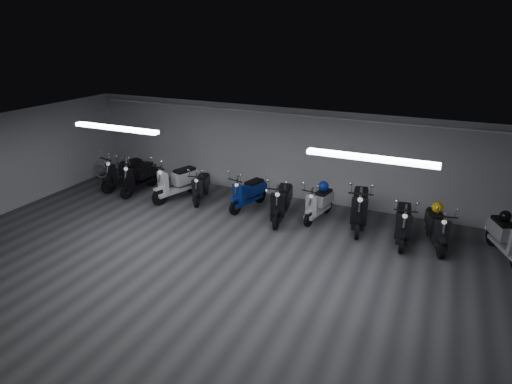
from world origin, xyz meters
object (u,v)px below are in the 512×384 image
at_px(scooter_3, 201,182).
at_px(scooter_10, 508,232).
at_px(helmet_2, 505,216).
at_px(scooter_9, 438,222).
at_px(helmet_0, 323,186).
at_px(scooter_1, 138,172).
at_px(bicycle, 114,164).
at_px(scooter_6, 319,199).
at_px(scooter_4, 248,188).
at_px(scooter_2, 176,177).
at_px(helmet_1, 437,208).
at_px(scooter_5, 282,196).
at_px(scooter_8, 404,217).
at_px(scooter_7, 360,201).
at_px(scooter_0, 124,168).

xyz_separation_m(scooter_3, scooter_10, (8.17, -0.05, 0.05)).
bearing_deg(helmet_2, scooter_9, -167.42).
bearing_deg(helmet_0, scooter_3, -173.80).
xyz_separation_m(scooter_1, bicycle, (-1.60, 0.65, -0.15)).
bearing_deg(scooter_6, scooter_4, -165.85).
xyz_separation_m(scooter_2, helmet_1, (7.39, 0.27, 0.19)).
relative_size(scooter_5, helmet_2, 7.17).
relative_size(scooter_8, scooter_9, 1.05).
bearing_deg(bicycle, scooter_7, -103.26).
bearing_deg(scooter_4, scooter_8, 10.60).
distance_m(scooter_5, scooter_8, 3.19).
bearing_deg(scooter_1, scooter_0, 170.90).
relative_size(scooter_4, helmet_0, 5.85).
xyz_separation_m(scooter_8, bicycle, (-9.71, 0.67, -0.12)).
distance_m(scooter_5, scooter_9, 3.96).
relative_size(scooter_3, helmet_2, 6.15).
bearing_deg(scooter_3, scooter_10, -17.41).
height_order(scooter_6, helmet_1, scooter_6).
bearing_deg(helmet_2, helmet_1, -176.76).
relative_size(scooter_3, helmet_1, 5.92).
xyz_separation_m(scooter_10, helmet_2, (-0.09, 0.23, 0.28)).
height_order(scooter_3, scooter_8, scooter_8).
xyz_separation_m(scooter_4, scooter_9, (5.13, -0.19, -0.01)).
bearing_deg(scooter_10, scooter_1, 159.34).
bearing_deg(scooter_4, bicycle, -169.90).
relative_size(scooter_0, helmet_2, 7.30).
xyz_separation_m(scooter_0, scooter_5, (5.62, -0.18, -0.01)).
bearing_deg(bicycle, scooter_9, -104.26).
relative_size(scooter_10, helmet_2, 6.71).
distance_m(scooter_2, helmet_2, 8.85).
xyz_separation_m(scooter_5, scooter_8, (3.19, 0.04, -0.03)).
height_order(scooter_0, scooter_2, scooter_2).
xyz_separation_m(scooter_2, scooter_7, (5.54, 0.30, 0.02)).
bearing_deg(scooter_6, helmet_0, 90.00).
height_order(scooter_1, helmet_0, scooter_1).
distance_m(scooter_7, scooter_8, 1.19).
bearing_deg(helmet_1, scooter_9, -75.34).
height_order(scooter_4, scooter_7, scooter_7).
xyz_separation_m(scooter_2, scooter_5, (3.49, -0.09, -0.04)).
relative_size(scooter_0, scooter_9, 1.11).
bearing_deg(scooter_9, scooter_3, 164.19).
distance_m(scooter_1, scooter_10, 10.36).
height_order(scooter_2, scooter_9, scooter_2).
bearing_deg(scooter_0, scooter_2, 10.71).
bearing_deg(scooter_3, scooter_1, 168.21).
xyz_separation_m(scooter_2, helmet_2, (8.84, 0.35, 0.20)).
distance_m(scooter_5, helmet_2, 5.37).
bearing_deg(scooter_3, scooter_4, -15.11).
bearing_deg(scooter_4, helmet_0, 23.55).
distance_m(scooter_8, bicycle, 9.73).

